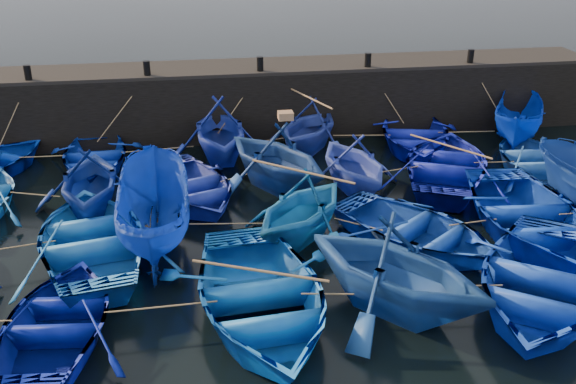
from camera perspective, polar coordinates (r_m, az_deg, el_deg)
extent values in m
plane|color=black|center=(15.74, 1.84, -7.13)|extent=(120.00, 120.00, 0.00)
cube|color=black|center=(24.79, -2.67, 8.13)|extent=(26.00, 2.50, 2.50)
cube|color=black|center=(24.45, -2.74, 11.08)|extent=(26.00, 2.50, 0.12)
cylinder|color=black|center=(23.98, -22.14, 9.81)|extent=(0.24, 0.24, 0.50)
cylinder|color=black|center=(23.41, -12.44, 10.70)|extent=(0.24, 0.24, 0.50)
cylinder|color=black|center=(23.51, -2.50, 11.30)|extent=(0.24, 0.24, 0.50)
cylinder|color=black|center=(24.28, 7.12, 11.57)|extent=(0.24, 0.24, 0.50)
cylinder|color=black|center=(25.66, 15.92, 11.54)|extent=(0.24, 0.24, 0.50)
imported|color=#0828A2|center=(22.34, -16.88, 3.04)|extent=(3.39, 4.59, 0.92)
imported|color=#1B31A4|center=(22.09, -6.14, 5.55)|extent=(3.73, 4.30, 2.22)
imported|color=#263B9D|center=(22.80, 1.85, 5.95)|extent=(4.77, 4.89, 1.96)
imported|color=#0A149D|center=(23.68, 11.17, 5.05)|extent=(4.73, 5.82, 1.06)
imported|color=#032BBE|center=(25.00, 19.84, 5.91)|extent=(3.76, 4.73, 1.74)
imported|color=navy|center=(19.05, -17.17, 1.09)|extent=(3.49, 4.01, 2.05)
imported|color=#1F2F9B|center=(19.35, -8.64, 0.56)|extent=(4.63, 5.45, 0.96)
imported|color=navy|center=(19.69, -1.08, 3.32)|extent=(5.40, 5.59, 2.25)
imported|color=#3146BB|center=(19.73, 5.89, 2.74)|extent=(3.82, 4.22, 1.93)
imported|color=#091389|center=(21.12, 14.00, 2.45)|extent=(5.86, 6.62, 1.14)
imported|color=#1C4D94|center=(22.41, 21.47, 2.58)|extent=(3.96, 5.26, 1.03)
imported|color=blue|center=(16.80, -16.96, -3.87)|extent=(4.85, 6.11, 1.14)
imported|color=#0B31A4|center=(16.79, -11.94, -1.76)|extent=(1.91, 5.03, 1.94)
imported|color=#1463A8|center=(16.73, 1.20, -1.31)|extent=(4.82, 4.85, 1.93)
imported|color=#103BA1|center=(16.92, 11.33, -3.30)|extent=(5.62, 5.89, 0.99)
imported|color=#062EB4|center=(18.27, 20.59, -1.93)|extent=(4.63, 6.13, 1.20)
imported|color=#000D73|center=(14.12, -19.67, -10.71)|extent=(3.58, 4.69, 0.91)
imported|color=blue|center=(13.82, -2.54, -9.20)|extent=(4.54, 6.02, 1.18)
imported|color=navy|center=(13.92, 9.60, -6.54)|extent=(5.76, 5.81, 2.32)
imported|color=#0D34B2|center=(15.38, 21.57, -7.28)|extent=(6.66, 7.07, 1.19)
cube|color=#986842|center=(19.31, -0.22, 6.81)|extent=(0.45, 0.38, 0.23)
cylinder|color=tan|center=(22.63, -21.00, 2.96)|extent=(1.48, 0.09, 0.04)
cylinder|color=tan|center=(22.19, -11.50, 3.74)|extent=(2.42, 0.24, 0.04)
cylinder|color=tan|center=(22.56, -2.06, 4.57)|extent=(1.38, 0.37, 0.04)
cylinder|color=tan|center=(23.23, 6.58, 5.03)|extent=(2.04, 0.32, 0.04)
cylinder|color=tan|center=(24.32, 15.58, 5.18)|extent=(2.10, 0.22, 0.04)
cylinder|color=tan|center=(19.79, -21.57, -0.20)|extent=(1.47, 0.56, 0.04)
cylinder|color=tan|center=(19.23, -12.81, 0.27)|extent=(1.02, 0.37, 0.04)
cylinder|color=tan|center=(19.57, -4.80, 1.27)|extent=(0.86, 0.49, 0.04)
cylinder|color=tan|center=(19.86, 2.38, 1.70)|extent=(0.57, 0.53, 0.04)
cylinder|color=tan|center=(20.46, 10.04, 2.03)|extent=(1.37, 0.32, 0.04)
cylinder|color=tan|center=(21.72, 17.85, 2.54)|extent=(1.31, 0.16, 0.04)
cylinder|color=tan|center=(17.05, -23.20, -4.53)|extent=(1.92, 0.38, 0.04)
cylinder|color=tan|center=(16.88, -14.37, -3.48)|extent=(0.33, 0.40, 0.04)
cylinder|color=tan|center=(16.84, -5.32, -2.82)|extent=(2.03, 0.31, 0.04)
cylinder|color=tan|center=(16.84, 6.26, -2.87)|extent=(1.09, 0.88, 0.04)
cylinder|color=tan|center=(17.53, 16.14, -2.59)|extent=(1.37, 0.18, 0.04)
cylinder|color=tan|center=(18.89, 23.76, -1.78)|extent=(0.60, 0.05, 0.04)
cylinder|color=tan|center=(13.80, -11.19, -9.98)|extent=(2.32, 0.08, 0.04)
cylinder|color=tan|center=(13.97, 3.54, -9.03)|extent=(1.13, 0.23, 0.04)
cylinder|color=tan|center=(14.74, 15.73, -8.05)|extent=(1.52, 0.21, 0.04)
cylinder|color=tan|center=(24.02, -23.19, 6.44)|extent=(1.19, 0.76, 2.09)
cylinder|color=tan|center=(23.35, -14.50, 7.18)|extent=(1.91, 0.81, 2.10)
cylinder|color=tan|center=(23.40, -4.36, 7.94)|extent=(1.70, 0.60, 2.09)
cylinder|color=tan|center=(23.73, -0.54, 8.24)|extent=(1.55, 0.27, 2.09)
cylinder|color=tan|center=(24.46, 8.73, 8.46)|extent=(1.39, 0.56, 2.09)
cylinder|color=tan|center=(25.83, 17.27, 8.51)|extent=(1.29, 0.74, 2.09)
cylinder|color=#99724C|center=(22.50, 1.89, 8.38)|extent=(1.08, 2.84, 0.06)
cylinder|color=#99724C|center=(20.91, 14.17, 3.97)|extent=(1.77, 2.49, 0.06)
cylinder|color=#99724C|center=(16.32, 1.23, 1.84)|extent=(2.34, 1.97, 0.06)
cylinder|color=#99724C|center=(13.49, -2.59, -7.01)|extent=(2.74, 1.32, 0.06)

